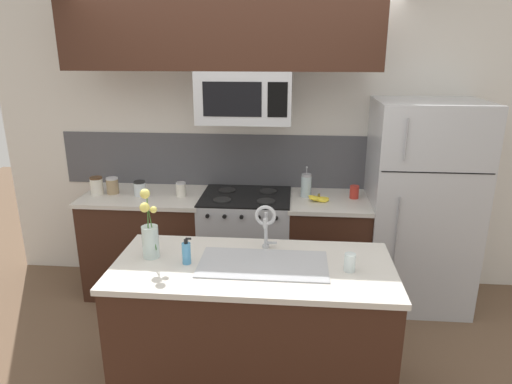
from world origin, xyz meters
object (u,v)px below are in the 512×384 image
object	(u,v)px
refrigerator	(420,206)
storage_jar_tall	(97,186)
stove_range	(246,245)
drinking_glass	(350,262)
french_press	(306,185)
flower_vase	(150,238)
banana_bunch	(319,199)
coffee_tin	(354,192)
microwave	(245,97)
sink_faucet	(266,221)
storage_jar_short	(140,188)
dish_soap_bottle	(186,253)
storage_jar_squat	(181,189)
storage_jar_medium	(112,186)

from	to	relation	value
refrigerator	storage_jar_tall	size ratio (longest dim) A/B	11.36
stove_range	drinking_glass	size ratio (longest dim) A/B	8.74
french_press	flower_vase	bearing A→B (deg)	-127.04
banana_bunch	coffee_tin	world-z (taller)	coffee_tin
microwave	refrigerator	bearing A→B (deg)	1.61
french_press	sink_faucet	size ratio (longest dim) A/B	0.87
drinking_glass	storage_jar_short	bearing A→B (deg)	142.89
storage_jar_tall	dish_soap_bottle	xyz separation A→B (m)	(1.09, -1.24, -0.01)
storage_jar_short	coffee_tin	size ratio (longest dim) A/B	1.15
storage_jar_short	sink_faucet	bearing A→B (deg)	-41.42
microwave	storage_jar_tall	distance (m)	1.51
microwave	dish_soap_bottle	size ratio (longest dim) A/B	4.51
storage_jar_tall	banana_bunch	xyz separation A→B (m)	(1.92, -0.03, -0.05)
stove_range	storage_jar_squat	world-z (taller)	storage_jar_squat
sink_faucet	flower_vase	distance (m)	0.71
storage_jar_medium	dish_soap_bottle	size ratio (longest dim) A/B	0.86
storage_jar_tall	storage_jar_short	bearing A→B (deg)	-0.98
refrigerator	drinking_glass	bearing A→B (deg)	-118.95
coffee_tin	storage_jar_tall	bearing A→B (deg)	-177.96
microwave	flower_vase	world-z (taller)	microwave
flower_vase	stove_range	bearing A→B (deg)	69.68
storage_jar_tall	storage_jar_squat	bearing A→B (deg)	1.01
banana_bunch	flower_vase	xyz separation A→B (m)	(-1.06, -1.15, 0.11)
microwave	storage_jar_short	world-z (taller)	microwave
coffee_tin	refrigerator	bearing A→B (deg)	-3.18
stove_range	storage_jar_tall	xyz separation A→B (m)	(-1.30, -0.03, 0.52)
french_press	coffee_tin	xyz separation A→B (m)	(0.41, -0.01, -0.04)
stove_range	coffee_tin	size ratio (longest dim) A/B	8.45
dish_soap_bottle	sink_faucet	bearing A→B (deg)	25.94
storage_jar_medium	drinking_glass	distance (m)	2.30
storage_jar_squat	refrigerator	bearing A→B (deg)	1.02
microwave	banana_bunch	world-z (taller)	microwave
french_press	coffee_tin	world-z (taller)	french_press
flower_vase	refrigerator	bearing A→B (deg)	32.84
storage_jar_tall	french_press	bearing A→B (deg)	2.81
sink_faucet	storage_jar_short	bearing A→B (deg)	138.58
storage_jar_short	french_press	distance (m)	1.43
refrigerator	coffee_tin	size ratio (longest dim) A/B	15.82
stove_range	banana_bunch	world-z (taller)	banana_bunch
flower_vase	drinking_glass	bearing A→B (deg)	-3.56
refrigerator	coffee_tin	bearing A→B (deg)	176.82
microwave	storage_jar_squat	world-z (taller)	microwave
microwave	flower_vase	size ratio (longest dim) A/B	1.66
stove_range	storage_jar_medium	size ratio (longest dim) A/B	6.55
coffee_tin	sink_faucet	size ratio (longest dim) A/B	0.36
storage_jar_medium	dish_soap_bottle	bearing A→B (deg)	-53.08
banana_bunch	drinking_glass	size ratio (longest dim) A/B	1.78
storage_jar_tall	banana_bunch	world-z (taller)	storage_jar_tall
microwave	dish_soap_bottle	distance (m)	1.49
storage_jar_medium	coffee_tin	xyz separation A→B (m)	(2.09, 0.05, -0.02)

